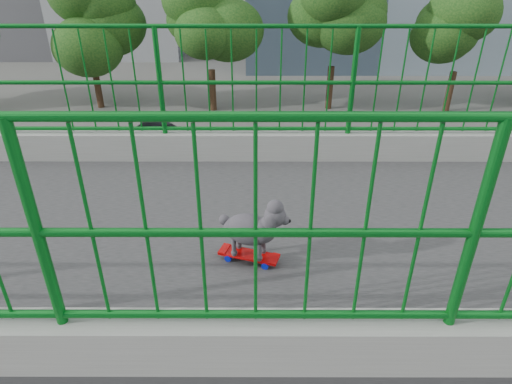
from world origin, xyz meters
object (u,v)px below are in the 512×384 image
object	(u,v)px
car_4	(162,135)
car_5	(0,301)
skateboard	(249,255)
poodle	(252,227)

from	to	relation	value
car_4	car_5	bearing A→B (deg)	170.94
skateboard	car_4	size ratio (longest dim) A/B	0.10
poodle	car_5	world-z (taller)	poodle
skateboard	car_5	bearing A→B (deg)	-114.16
skateboard	car_5	size ratio (longest dim) A/B	0.12
poodle	car_5	size ratio (longest dim) A/B	0.13
skateboard	poodle	size ratio (longest dim) A/B	0.92
car_4	skateboard	bearing A→B (deg)	-165.31
skateboard	car_4	world-z (taller)	skateboard
skateboard	car_5	distance (m)	11.54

